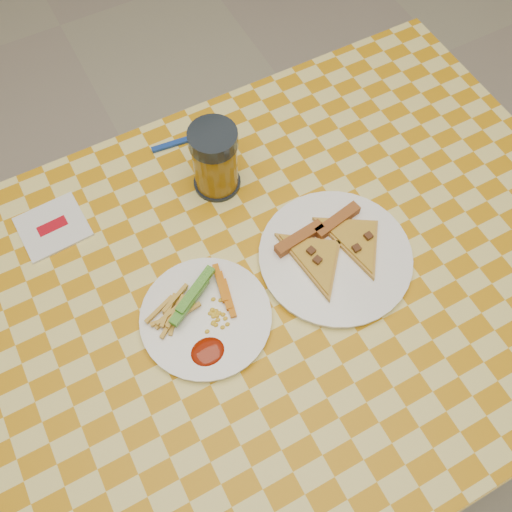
% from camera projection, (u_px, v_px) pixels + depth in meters
% --- Properties ---
extents(ground, '(8.00, 8.00, 0.00)m').
position_uv_depth(ground, '(261.00, 399.00, 1.66)').
color(ground, '#BBAB97').
rests_on(ground, ground).
extents(table, '(1.28, 0.88, 0.76)m').
position_uv_depth(table, '(263.00, 307.00, 1.05)').
color(table, silver).
rests_on(table, ground).
extents(plate_left, '(0.26, 0.26, 0.01)m').
position_uv_depth(plate_left, '(206.00, 318.00, 0.96)').
color(plate_left, white).
rests_on(plate_left, table).
extents(plate_right, '(0.35, 0.35, 0.01)m').
position_uv_depth(plate_right, '(335.00, 257.00, 1.01)').
color(plate_right, white).
rests_on(plate_right, table).
extents(fries_veggies, '(0.17, 0.16, 0.04)m').
position_uv_depth(fries_veggies, '(197.00, 309.00, 0.95)').
color(fries_veggies, gold).
rests_on(fries_veggies, plate_left).
extents(pizza_slices, '(0.23, 0.20, 0.02)m').
position_uv_depth(pizza_slices, '(333.00, 247.00, 1.00)').
color(pizza_slices, '#C68B3D').
rests_on(pizza_slices, plate_right).
extents(drink_glass, '(0.09, 0.09, 0.15)m').
position_uv_depth(drink_glass, '(215.00, 160.00, 1.03)').
color(drink_glass, black).
rests_on(drink_glass, table).
extents(napkin, '(0.12, 0.11, 0.01)m').
position_uv_depth(napkin, '(53.00, 227.00, 1.04)').
color(napkin, white).
rests_on(napkin, table).
extents(fork, '(0.14, 0.03, 0.01)m').
position_uv_depth(fork, '(187.00, 139.00, 1.14)').
color(fork, navy).
rests_on(fork, table).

